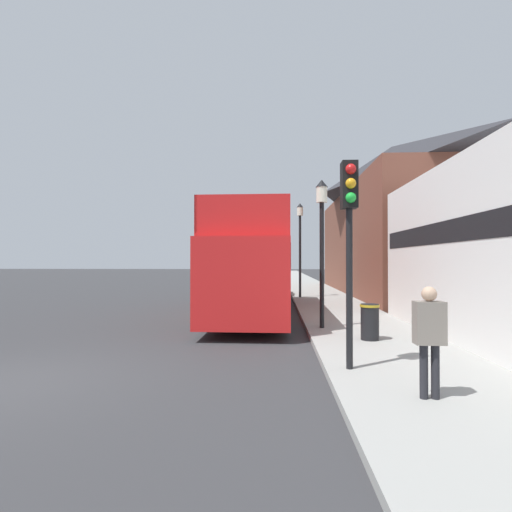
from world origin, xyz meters
The scene contains 10 objects.
ground_plane centered at (0.00, 21.00, 0.00)m, with size 144.00×144.00×0.00m, color #333335.
sidewalk centered at (7.07, 18.00, 0.07)m, with size 3.26×108.00×0.14m.
brick_terrace_rear centered at (11.70, 18.43, 4.57)m, with size 6.00×18.33×9.14m.
tour_bus centered at (3.75, 9.00, 1.76)m, with size 2.74×10.85×3.84m.
parked_car_ahead_of_bus centered at (4.29, 16.25, 0.65)m, with size 2.06×4.66×1.37m.
pedestrian_nearest centered at (6.72, -0.71, 1.10)m, with size 0.42×0.23×1.59m.
traffic_signal centered at (5.88, 0.79, 2.89)m, with size 0.28×0.42×3.75m.
lamp_post_nearest centered at (5.89, 5.23, 3.15)m, with size 0.35×0.35×4.33m.
lamp_post_second centered at (5.85, 15.06, 3.60)m, with size 0.35×0.35×5.06m.
litter_bin centered at (6.87, 3.49, 0.61)m, with size 0.48×0.48×0.88m.
Camera 1 is at (4.55, -6.49, 2.09)m, focal length 28.00 mm.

